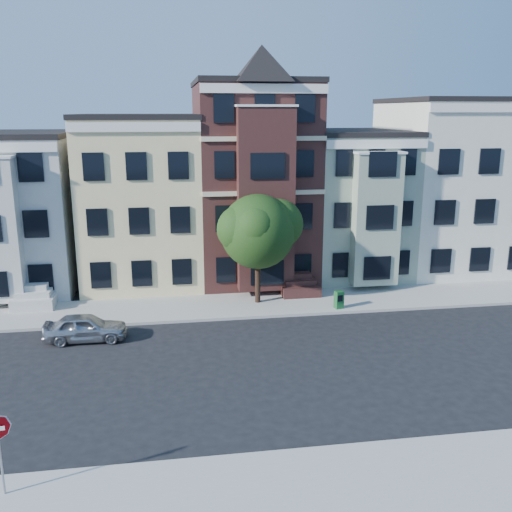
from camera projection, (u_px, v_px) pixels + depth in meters
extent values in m
plane|color=black|center=(304.00, 367.00, 23.99)|extent=(120.00, 120.00, 0.00)
cube|color=#9E9B93|center=(270.00, 304.00, 31.64)|extent=(60.00, 4.00, 0.15)
cube|color=#9E9B93|center=(369.00, 485.00, 16.31)|extent=(60.00, 4.00, 0.15)
cube|color=beige|center=(8.00, 213.00, 34.53)|extent=(8.00, 9.00, 9.00)
cube|color=beige|center=(142.00, 201.00, 35.60)|extent=(7.00, 9.00, 10.00)
cube|color=#3C1D1A|center=(253.00, 183.00, 36.40)|extent=(7.00, 9.00, 12.00)
cube|color=gray|center=(349.00, 204.00, 37.74)|extent=(6.00, 9.00, 9.00)
cube|color=silver|center=(450.00, 187.00, 38.54)|extent=(8.00, 9.00, 11.00)
imported|color=#A8A9AE|center=(85.00, 327.00, 26.63)|extent=(3.83, 1.59, 1.30)
cube|color=#1C5D2B|center=(339.00, 300.00, 30.63)|extent=(0.50, 0.46, 0.95)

